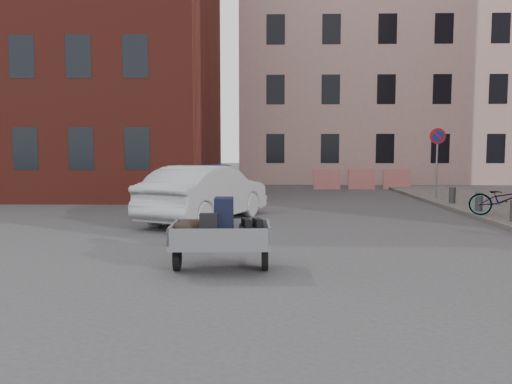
{
  "coord_description": "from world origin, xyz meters",
  "views": [
    {
      "loc": [
        -0.34,
        -9.53,
        2.0
      ],
      "look_at": [
        -0.61,
        0.8,
        1.1
      ],
      "focal_mm": 35.0,
      "sensor_mm": 36.0,
      "label": 1
    }
  ],
  "objects_px": {
    "trailer": "(220,234)",
    "silver_car": "(207,193)",
    "bicycle": "(504,199)",
    "dumpster": "(186,182)"
  },
  "relations": [
    {
      "from": "trailer",
      "to": "dumpster",
      "type": "relative_size",
      "value": 0.51
    },
    {
      "from": "silver_car",
      "to": "bicycle",
      "type": "bearing_deg",
      "value": -154.83
    },
    {
      "from": "trailer",
      "to": "silver_car",
      "type": "relative_size",
      "value": 0.39
    },
    {
      "from": "dumpster",
      "to": "silver_car",
      "type": "xyz_separation_m",
      "value": [
        1.57,
        -5.88,
        0.09
      ]
    },
    {
      "from": "bicycle",
      "to": "trailer",
      "type": "bearing_deg",
      "value": 152.98
    },
    {
      "from": "trailer",
      "to": "silver_car",
      "type": "height_order",
      "value": "silver_car"
    },
    {
      "from": "trailer",
      "to": "silver_car",
      "type": "xyz_separation_m",
      "value": [
        -0.92,
        5.58,
        0.16
      ]
    },
    {
      "from": "silver_car",
      "to": "dumpster",
      "type": "bearing_deg",
      "value": -52.26
    },
    {
      "from": "trailer",
      "to": "bicycle",
      "type": "distance_m",
      "value": 9.43
    },
    {
      "from": "dumpster",
      "to": "bicycle",
      "type": "bearing_deg",
      "value": -48.42
    }
  ]
}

